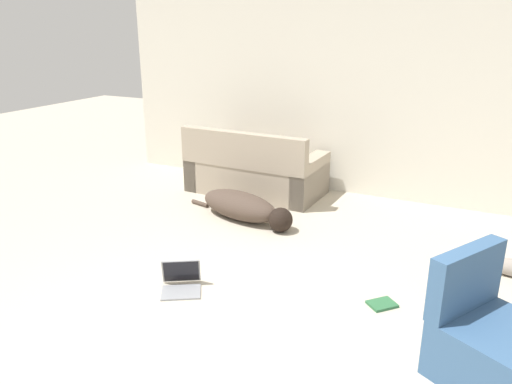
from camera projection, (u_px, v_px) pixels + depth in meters
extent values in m
plane|color=#BCB29E|center=(200.00, 364.00, 3.45)|extent=(20.00, 20.00, 0.00)
cube|color=silver|center=(365.00, 91.00, 6.44)|extent=(7.21, 0.06, 2.80)
cube|color=tan|center=(256.00, 176.00, 6.88)|extent=(1.83, 0.96, 0.44)
cube|color=tan|center=(242.00, 150.00, 6.41)|extent=(1.81, 0.20, 0.47)
cube|color=tan|center=(310.00, 180.00, 6.50)|extent=(0.23, 0.91, 0.58)
cube|color=tan|center=(208.00, 164.00, 7.22)|extent=(0.23, 0.91, 0.58)
ellipsoid|color=#4C3D33|center=(239.00, 205.00, 5.96)|extent=(1.16, 0.69, 0.33)
sphere|color=black|center=(281.00, 220.00, 5.59)|extent=(0.34, 0.34, 0.28)
cylinder|color=#4C3D33|center=(200.00, 203.00, 6.42)|extent=(0.28, 0.12, 0.05)
sphere|color=#A89E93|center=(486.00, 266.00, 4.73)|extent=(0.10, 0.10, 0.10)
cube|color=gray|center=(181.00, 292.00, 4.34)|extent=(0.42, 0.39, 0.02)
cube|color=gray|center=(181.00, 271.00, 4.45)|extent=(0.33, 0.25, 0.24)
cube|color=black|center=(181.00, 271.00, 4.44)|extent=(0.30, 0.23, 0.21)
cube|color=#2D663D|center=(382.00, 304.00, 4.15)|extent=(0.27, 0.28, 0.02)
cube|color=#385B84|center=(496.00, 355.00, 3.22)|extent=(0.90, 0.90, 0.41)
cube|color=#385B84|center=(466.00, 279.00, 3.30)|extent=(0.43, 0.64, 0.44)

